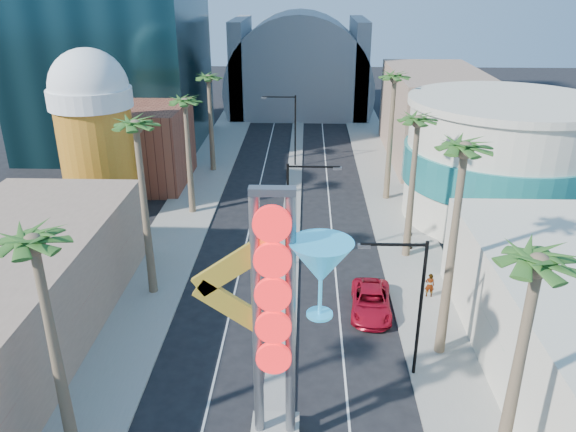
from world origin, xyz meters
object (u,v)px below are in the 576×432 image
object	(u,v)px
neon_sign	(293,308)
pedestrian_b	(408,237)
red_pickup	(371,302)
pedestrian_a	(430,285)

from	to	relation	value
neon_sign	pedestrian_b	bearing A→B (deg)	67.32
red_pickup	pedestrian_a	world-z (taller)	pedestrian_a
neon_sign	red_pickup	distance (m)	13.78
pedestrian_a	neon_sign	bearing A→B (deg)	60.16
pedestrian_a	pedestrian_b	distance (m)	7.31
neon_sign	pedestrian_a	world-z (taller)	neon_sign
neon_sign	pedestrian_a	distance (m)	16.83
pedestrian_b	red_pickup	bearing A→B (deg)	78.40
pedestrian_b	pedestrian_a	bearing A→B (deg)	103.06
neon_sign	pedestrian_a	xyz separation A→B (m)	(8.73, 12.94, -6.30)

